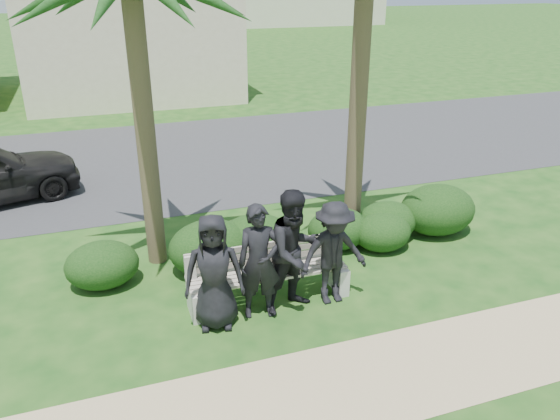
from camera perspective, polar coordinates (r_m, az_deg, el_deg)
The scene contains 16 objects.
ground at distance 8.47m, azimuth 3.64°, elevation -9.78°, with size 160.00×160.00×0.00m, color #144213.
footpath at distance 7.18m, azimuth 9.42°, elevation -17.08°, with size 30.00×1.60×0.01m, color tan.
asphalt_street at distance 15.49m, azimuth -7.85°, elevation 5.71°, with size 160.00×8.00×0.01m, color #2D2D30.
stucco_bldg_right at distance 24.61m, azimuth -15.94°, elevation 20.21°, with size 8.40×8.40×7.30m.
park_bench at distance 8.37m, azimuth -1.24°, elevation -7.08°, with size 2.46×0.59×0.86m.
man_a at distance 7.62m, azimuth -6.91°, elevation -6.47°, with size 0.83×0.54×1.70m, color black.
man_b at distance 7.80m, azimuth -2.19°, elevation -5.45°, with size 0.63×0.42×1.74m, color black.
man_c at distance 7.92m, azimuth 1.58°, elevation -4.34°, with size 0.92×0.71×1.88m, color black.
man_d at distance 8.17m, azimuth 5.62°, elevation -4.52°, with size 1.06×0.61×1.64m, color black.
hedge_a at distance 9.21m, azimuth -18.11°, elevation -5.35°, with size 1.16×0.96×0.76m, color black.
hedge_b at distance 9.21m, azimuth -7.30°, elevation -3.74°, with size 1.40×1.16×0.92m, color black.
hedge_c at distance 9.47m, azimuth -2.59°, elevation -2.95°, with size 1.34×1.10×0.87m, color black.
hedge_d at distance 10.04m, azimuth 6.13°, elevation -1.85°, with size 1.15×0.95×0.75m, color black.
hedge_e at distance 10.09m, azimuth 10.68°, elevation -2.19°, with size 1.06×0.88×0.69m, color black.
hedge_f at distance 10.96m, azimuth 16.13°, elevation 0.19°, with size 1.49×1.23×0.97m, color black.
hedge_extra at distance 10.48m, azimuth 11.11°, elevation -1.06°, with size 1.15×0.95×0.75m, color black.
Camera 1 is at (-2.83, -6.52, 4.61)m, focal length 35.00 mm.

